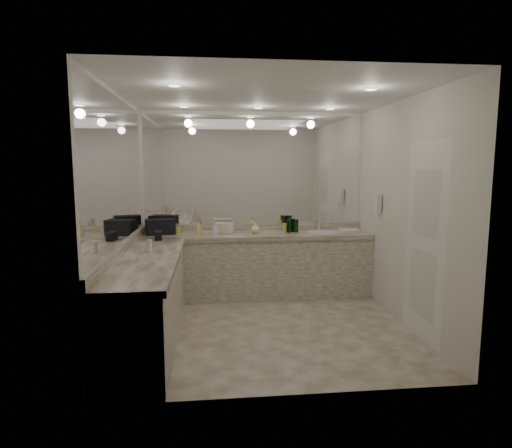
{
  "coord_description": "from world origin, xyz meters",
  "views": [
    {
      "loc": [
        -0.63,
        -4.68,
        1.83
      ],
      "look_at": [
        -0.09,
        0.4,
        1.14
      ],
      "focal_mm": 30.0,
      "sensor_mm": 36.0,
      "label": 1
    }
  ],
  "objects": [
    {
      "name": "wall_phone",
      "position": [
        1.56,
        0.7,
        1.35
      ],
      "size": [
        0.06,
        0.1,
        0.24
      ],
      "primitive_type": "cube",
      "color": "white",
      "rests_on": "wall_right"
    },
    {
      "name": "green_bottle_1",
      "position": [
        0.58,
        1.24,
        0.99
      ],
      "size": [
        0.06,
        0.06,
        0.18
      ],
      "primitive_type": "cylinder",
      "color": "#114219",
      "rests_on": "vanity_back_top"
    },
    {
      "name": "soap_bottle_c",
      "position": [
        -0.01,
        1.18,
        0.98
      ],
      "size": [
        0.14,
        0.14,
        0.16
      ],
      "primitive_type": "imported",
      "rotation": [
        0.0,
        0.0,
        -0.2
      ],
      "color": "#F6DE94",
      "rests_on": "vanity_back_top"
    },
    {
      "name": "backsplash_back",
      "position": [
        0.0,
        1.48,
        0.95
      ],
      "size": [
        3.2,
        0.04,
        0.1
      ],
      "primitive_type": "cube",
      "color": "beige",
      "rests_on": "vanity_back_top"
    },
    {
      "name": "green_bottle_2",
      "position": [
        0.53,
        1.29,
        0.99
      ],
      "size": [
        0.07,
        0.07,
        0.19
      ],
      "primitive_type": "cylinder",
      "color": "#114219",
      "rests_on": "vanity_back_top"
    },
    {
      "name": "vanity_left_base",
      "position": [
        -1.3,
        -0.3,
        0.42
      ],
      "size": [
        0.6,
        2.4,
        0.84
      ],
      "primitive_type": "cube",
      "color": "beige",
      "rests_on": "floor"
    },
    {
      "name": "amenity_bottle_1",
      "position": [
        -1.09,
        1.35,
        0.94
      ],
      "size": [
        0.05,
        0.05,
        0.09
      ],
      "primitive_type": "cylinder",
      "color": "#F2D84C",
      "rests_on": "vanity_back_top"
    },
    {
      "name": "wall_back",
      "position": [
        0.0,
        1.5,
        1.3
      ],
      "size": [
        3.2,
        0.02,
        2.6
      ],
      "primitive_type": "cube",
      "color": "silver",
      "rests_on": "floor"
    },
    {
      "name": "faucet",
      "position": [
        0.95,
        1.41,
        0.97
      ],
      "size": [
        0.24,
        0.16,
        0.14
      ],
      "primitive_type": "cube",
      "color": "silver",
      "rests_on": "vanity_back_top"
    },
    {
      "name": "black_bag_spill",
      "position": [
        -1.3,
        0.79,
        0.95
      ],
      "size": [
        0.11,
        0.2,
        0.11
      ],
      "primitive_type": "cube",
      "rotation": [
        0.0,
        0.0,
        0.13
      ],
      "color": "black",
      "rests_on": "vanity_left_top"
    },
    {
      "name": "hand_towel",
      "position": [
        1.33,
        1.15,
        0.92
      ],
      "size": [
        0.27,
        0.19,
        0.04
      ],
      "primitive_type": "cube",
      "rotation": [
        0.0,
        0.0,
        0.04
      ],
      "color": "white",
      "rests_on": "vanity_back_top"
    },
    {
      "name": "green_bottle_0",
      "position": [
        0.47,
        1.21,
        0.99
      ],
      "size": [
        0.06,
        0.06,
        0.18
      ],
      "primitive_type": "cylinder",
      "color": "#114219",
      "rests_on": "vanity_back_top"
    },
    {
      "name": "amenity_bottle_5",
      "position": [
        0.42,
        1.27,
        0.96
      ],
      "size": [
        0.05,
        0.05,
        0.12
      ],
      "primitive_type": "cylinder",
      "color": "#F2D84C",
      "rests_on": "vanity_back_top"
    },
    {
      "name": "wall_left",
      "position": [
        -1.6,
        0.0,
        1.3
      ],
      "size": [
        0.02,
        3.0,
        2.6
      ],
      "primitive_type": "cube",
      "color": "silver",
      "rests_on": "floor"
    },
    {
      "name": "amenity_bottle_0",
      "position": [
        -0.31,
        1.32,
        0.93
      ],
      "size": [
        0.05,
        0.05,
        0.06
      ],
      "primitive_type": "cylinder",
      "color": "white",
      "rests_on": "vanity_back_top"
    },
    {
      "name": "lotion_left",
      "position": [
        -1.3,
        -0.0,
        0.97
      ],
      "size": [
        0.06,
        0.06,
        0.14
      ],
      "primitive_type": "cylinder",
      "color": "white",
      "rests_on": "vanity_left_top"
    },
    {
      "name": "black_toiletry_bag",
      "position": [
        -1.33,
        1.26,
        1.01
      ],
      "size": [
        0.43,
        0.33,
        0.22
      ],
      "primitive_type": "cube",
      "rotation": [
        0.0,
        0.0,
        0.27
      ],
      "color": "black",
      "rests_on": "vanity_back_top"
    },
    {
      "name": "wall_right",
      "position": [
        1.6,
        0.0,
        1.3
      ],
      "size": [
        0.02,
        3.0,
        2.6
      ],
      "primitive_type": "cube",
      "color": "silver",
      "rests_on": "floor"
    },
    {
      "name": "ceiling",
      "position": [
        0.0,
        0.0,
        2.6
      ],
      "size": [
        3.2,
        3.2,
        0.0
      ],
      "primitive_type": "plane",
      "color": "white",
      "rests_on": "floor"
    },
    {
      "name": "vanity_back_base",
      "position": [
        0.0,
        1.2,
        0.42
      ],
      "size": [
        3.2,
        0.6,
        0.84
      ],
      "primitive_type": "cube",
      "color": "beige",
      "rests_on": "floor"
    },
    {
      "name": "vanity_left_top",
      "position": [
        -1.29,
        -0.3,
        0.87
      ],
      "size": [
        0.64,
        2.42,
        0.06
      ],
      "primitive_type": "cube",
      "color": "beige",
      "rests_on": "vanity_left_base"
    },
    {
      "name": "amenity_bottle_4",
      "position": [
        -0.81,
        1.15,
        0.97
      ],
      "size": [
        0.04,
        0.04,
        0.15
      ],
      "primitive_type": "cylinder",
      "color": "#F2D84C",
      "rests_on": "vanity_back_top"
    },
    {
      "name": "soap_bottle_b",
      "position": [
        -0.57,
        1.13,
        0.99
      ],
      "size": [
        0.08,
        0.09,
        0.18
      ],
      "primitive_type": "imported",
      "rotation": [
        0.0,
        0.0,
        0.07
      ],
      "color": "silver",
      "rests_on": "vanity_back_top"
    },
    {
      "name": "soap_bottle_a",
      "position": [
        -0.8,
        1.25,
        1.0
      ],
      "size": [
        0.1,
        0.1,
        0.2
      ],
      "primitive_type": "imported",
      "rotation": [
        0.0,
        0.0,
        0.43
      ],
      "color": "beige",
      "rests_on": "vanity_back_top"
    },
    {
      "name": "amenity_bottle_6",
      "position": [
        -1.14,
        1.31,
        0.94
      ],
      "size": [
        0.04,
        0.04,
        0.09
      ],
      "primitive_type": "cylinder",
      "color": "white",
      "rests_on": "vanity_back_top"
    },
    {
      "name": "sink",
      "position": [
        0.95,
        1.2,
        0.9
      ],
      "size": [
        0.44,
        0.44,
        0.03
      ],
      "primitive_type": "cylinder",
      "color": "white",
      "rests_on": "vanity_back_top"
    },
    {
      "name": "amenity_bottle_3",
      "position": [
        -0.79,
        1.25,
        0.96
      ],
      "size": [
        0.05,
        0.05,
        0.11
      ],
      "primitive_type": "cylinder",
      "color": "#E57F66",
      "rests_on": "vanity_back_top"
    },
    {
      "name": "floor",
      "position": [
        0.0,
        0.0,
        0.0
      ],
      "size": [
        3.2,
        3.2,
        0.0
      ],
      "primitive_type": "plane",
      "color": "beige",
      "rests_on": "ground"
    },
    {
      "name": "green_bottle_3",
      "position": [
        0.51,
        1.29,
        0.99
      ],
      "size": [
        0.07,
        0.07,
        0.19
      ],
      "primitive_type": "cylinder",
      "color": "#114219",
      "rests_on": "vanity_back_top"
    },
    {
      "name": "backsplash_left",
      "position": [
        -1.58,
        0.0,
        0.95
      ],
      "size": [
        0.04,
        3.0,
        0.1
      ],
      "primitive_type": "cube",
      "color": "beige",
      "rests_on": "vanity_left_top"
    },
    {
      "name": "amenity_bottle_2",
      "position": [
        -0.35,
        1.26,
        0.94
      ],
      "size": [
        0.06,
        0.06,
        0.07
      ],
      "primitive_type": "cylinder",
      "color": "silver",
      "rests_on": "vanity_back_top"
    },
    {
      "name": "cream_cosmetic_case",
      "position": [
        -0.45,
        1.24,
        0.97
      ],
      "size": [
        0.28,
        0.22,
        0.14
      ],
      "primitive_type": "cube",
      "rotation": [
        0.0,
        0.0,
        -0.31
      ],
      "color": "silver",
      "rests_on": "vanity_back_top"
    },
    {
      "name": "mirror_back",
      "position": [
        0.0,
        1.49,
        1.77
      ],
      "size": [
        3.12,
        0.01,
        1.55
      ],
      "primitive_type": "cube",
      "color": "white",
      "rests_on": "wall_back"
    },
    {
      "name": "mirror_left",
      "position": [
        -1.59,
        0.0,
        1.77
      ],
      "size": [
        0.01,
        2.92,
        1.55
      ],
      "primitive_type": "cube",
      "color": "white",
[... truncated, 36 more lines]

